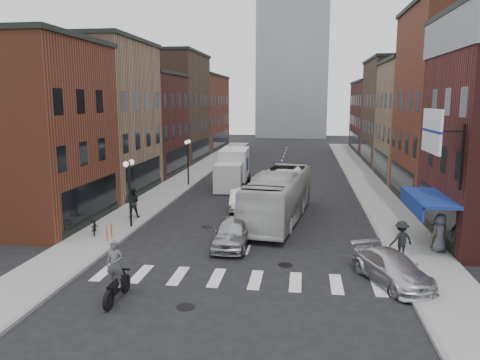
# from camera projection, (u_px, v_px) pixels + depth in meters

# --- Properties ---
(ground) EXTENTS (160.00, 160.00, 0.00)m
(ground) POSITION_uv_depth(u_px,v_px,m) (246.00, 256.00, 23.03)
(ground) COLOR black
(ground) RESTS_ON ground
(sidewalk_left) EXTENTS (3.00, 74.00, 0.15)m
(sidewalk_left) POSITION_uv_depth(u_px,v_px,m) (187.00, 178.00, 45.64)
(sidewalk_left) COLOR gray
(sidewalk_left) RESTS_ON ground
(sidewalk_right) EXTENTS (3.00, 74.00, 0.15)m
(sidewalk_right) POSITION_uv_depth(u_px,v_px,m) (366.00, 182.00, 43.35)
(sidewalk_right) COLOR gray
(sidewalk_right) RESTS_ON ground
(curb_left) EXTENTS (0.20, 74.00, 0.16)m
(curb_left) POSITION_uv_depth(u_px,v_px,m) (202.00, 179.00, 45.45)
(curb_left) COLOR gray
(curb_left) RESTS_ON ground
(curb_right) EXTENTS (0.20, 74.00, 0.16)m
(curb_right) POSITION_uv_depth(u_px,v_px,m) (349.00, 182.00, 43.57)
(curb_right) COLOR gray
(curb_right) RESTS_ON ground
(crosswalk_stripes) EXTENTS (12.00, 2.20, 0.01)m
(crosswalk_stripes) POSITION_uv_depth(u_px,v_px,m) (237.00, 279.00, 20.10)
(crosswalk_stripes) COLOR silver
(crosswalk_stripes) RESTS_ON ground
(bldg_left_near) EXTENTS (10.30, 9.20, 11.30)m
(bldg_left_near) POSITION_uv_depth(u_px,v_px,m) (11.00, 132.00, 28.48)
(bldg_left_near) COLOR brown
(bldg_left_near) RESTS_ON ground
(bldg_left_mid_a) EXTENTS (10.30, 10.20, 12.30)m
(bldg_left_mid_a) POSITION_uv_depth(u_px,v_px,m) (83.00, 118.00, 37.67)
(bldg_left_mid_a) COLOR #8C674D
(bldg_left_mid_a) RESTS_ON ground
(bldg_left_mid_b) EXTENTS (10.30, 10.20, 10.30)m
(bldg_left_mid_b) POSITION_uv_depth(u_px,v_px,m) (129.00, 124.00, 47.60)
(bldg_left_mid_b) COLOR #461A19
(bldg_left_mid_b) RESTS_ON ground
(bldg_left_far_a) EXTENTS (10.30, 12.20, 13.30)m
(bldg_left_far_a) POSITION_uv_depth(u_px,v_px,m) (161.00, 107.00, 58.08)
(bldg_left_far_a) COLOR #483224
(bldg_left_far_a) RESTS_ON ground
(bldg_left_far_b) EXTENTS (10.30, 16.20, 11.30)m
(bldg_left_far_b) POSITION_uv_depth(u_px,v_px,m) (189.00, 112.00, 71.92)
(bldg_left_far_b) COLOR brown
(bldg_left_far_b) RESTS_ON ground
(bldg_right_mid_a) EXTENTS (10.30, 10.20, 14.30)m
(bldg_right_mid_a) POSITION_uv_depth(u_px,v_px,m) (478.00, 106.00, 33.47)
(bldg_right_mid_a) COLOR brown
(bldg_right_mid_a) RESTS_ON ground
(bldg_right_mid_b) EXTENTS (10.30, 10.20, 11.30)m
(bldg_right_mid_b) POSITION_uv_depth(u_px,v_px,m) (438.00, 121.00, 43.49)
(bldg_right_mid_b) COLOR #8C674D
(bldg_right_mid_b) RESTS_ON ground
(bldg_right_far_a) EXTENTS (10.30, 12.20, 12.30)m
(bldg_right_far_a) POSITION_uv_depth(u_px,v_px,m) (412.00, 112.00, 54.14)
(bldg_right_far_a) COLOR #483224
(bldg_right_far_a) RESTS_ON ground
(bldg_right_far_b) EXTENTS (10.30, 16.20, 10.30)m
(bldg_right_far_b) POSITION_uv_depth(u_px,v_px,m) (390.00, 117.00, 67.98)
(bldg_right_far_b) COLOR #461A19
(bldg_right_far_b) RESTS_ON ground
(awning_blue) EXTENTS (1.80, 5.00, 0.78)m
(awning_blue) POSITION_uv_depth(u_px,v_px,m) (425.00, 199.00, 23.83)
(awning_blue) COLOR navy
(awning_blue) RESTS_ON ground
(billboard_sign) EXTENTS (1.52, 3.00, 3.70)m
(billboard_sign) POSITION_uv_depth(u_px,v_px,m) (434.00, 132.00, 21.32)
(billboard_sign) COLOR black
(billboard_sign) RESTS_ON ground
(distant_tower) EXTENTS (14.00, 14.00, 50.00)m
(distant_tower) POSITION_uv_depth(u_px,v_px,m) (294.00, 13.00, 94.92)
(distant_tower) COLOR #9399A0
(distant_tower) RESTS_ON ground
(streetlamp_near) EXTENTS (0.32, 1.22, 4.11)m
(streetlamp_near) POSITION_uv_depth(u_px,v_px,m) (129.00, 181.00, 27.44)
(streetlamp_near) COLOR black
(streetlamp_near) RESTS_ON ground
(streetlamp_far) EXTENTS (0.32, 1.22, 4.11)m
(streetlamp_far) POSITION_uv_depth(u_px,v_px,m) (188.00, 154.00, 41.10)
(streetlamp_far) COLOR black
(streetlamp_far) RESTS_ON ground
(bike_rack) EXTENTS (0.08, 0.68, 0.80)m
(bike_rack) POSITION_uv_depth(u_px,v_px,m) (109.00, 232.00, 25.23)
(bike_rack) COLOR #D8590C
(bike_rack) RESTS_ON sidewalk_left
(box_truck) EXTENTS (2.53, 7.62, 3.28)m
(box_truck) POSITION_uv_depth(u_px,v_px,m) (233.00, 169.00, 40.89)
(box_truck) COLOR silver
(box_truck) RESTS_ON ground
(motorcycle_rider) EXTENTS (0.66, 2.36, 2.41)m
(motorcycle_rider) POSITION_uv_depth(u_px,v_px,m) (116.00, 273.00, 17.70)
(motorcycle_rider) COLOR black
(motorcycle_rider) RESTS_ON ground
(transit_bus) EXTENTS (4.13, 11.60, 3.16)m
(transit_bus) POSITION_uv_depth(u_px,v_px,m) (279.00, 196.00, 29.59)
(transit_bus) COLOR silver
(transit_bus) RESTS_ON ground
(sedan_left_near) EXTENTS (1.79, 4.45, 1.52)m
(sedan_left_near) POSITION_uv_depth(u_px,v_px,m) (232.00, 232.00, 24.42)
(sedan_left_near) COLOR #A9A9AD
(sedan_left_near) RESTS_ON ground
(sedan_left_far) EXTENTS (1.96, 4.43, 1.41)m
(sedan_left_far) POSITION_uv_depth(u_px,v_px,m) (241.00, 199.00, 32.92)
(sedan_left_far) COLOR beige
(sedan_left_far) RESTS_ON ground
(curb_car) EXTENTS (3.44, 4.82, 1.30)m
(curb_car) POSITION_uv_depth(u_px,v_px,m) (392.00, 268.00, 19.56)
(curb_car) COLOR silver
(curb_car) RESTS_ON ground
(parked_bicycle) EXTENTS (1.20, 1.80, 0.89)m
(parked_bicycle) POSITION_uv_depth(u_px,v_px,m) (95.00, 226.00, 26.37)
(parked_bicycle) COLOR black
(parked_bicycle) RESTS_ON sidewalk_left
(ped_left_solo) EXTENTS (1.05, 0.76, 1.94)m
(ped_left_solo) POSITION_uv_depth(u_px,v_px,m) (132.00, 202.00, 29.87)
(ped_left_solo) COLOR black
(ped_left_solo) RESTS_ON sidewalk_left
(ped_right_a) EXTENTS (1.31, 1.00, 1.82)m
(ped_right_a) POSITION_uv_depth(u_px,v_px,m) (401.00, 240.00, 22.17)
(ped_right_a) COLOR black
(ped_right_a) RESTS_ON sidewalk_right
(ped_right_b) EXTENTS (0.99, 0.52, 1.66)m
(ped_right_b) POSITION_uv_depth(u_px,v_px,m) (436.00, 233.00, 23.57)
(ped_right_b) COLOR olive
(ped_right_b) RESTS_ON sidewalk_right
(ped_right_c) EXTENTS (1.13, 1.01, 1.94)m
(ped_right_c) POSITION_uv_depth(u_px,v_px,m) (440.00, 233.00, 23.09)
(ped_right_c) COLOR #55585D
(ped_right_c) RESTS_ON sidewalk_right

